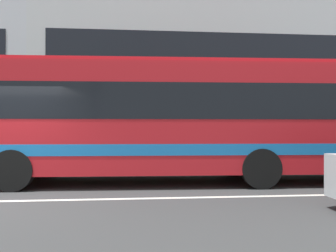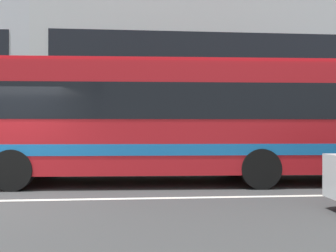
% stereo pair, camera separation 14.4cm
% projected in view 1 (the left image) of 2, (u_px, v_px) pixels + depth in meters
% --- Properties ---
extents(hedge_row_far, '(17.15, 1.10, 0.74)m').
position_uv_depth(hedge_row_far, '(130.00, 158.00, 12.68)').
color(hedge_row_far, '#2A7332').
rests_on(hedge_row_far, ground_plane).
extents(apartment_block_right, '(23.89, 8.32, 9.70)m').
position_uv_depth(apartment_block_right, '(233.00, 77.00, 22.47)').
color(apartment_block_right, silver).
rests_on(apartment_block_right, ground_plane).
extents(transit_bus, '(12.58, 2.95, 3.28)m').
position_uv_depth(transit_bus, '(220.00, 117.00, 9.57)').
color(transit_bus, red).
rests_on(transit_bus, ground_plane).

